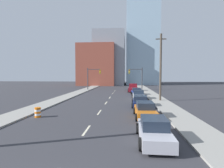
{
  "coord_description": "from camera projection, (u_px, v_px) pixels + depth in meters",
  "views": [
    {
      "loc": [
        2.88,
        -3.96,
        4.06
      ],
      "look_at": [
        0.04,
        31.2,
        2.2
      ],
      "focal_mm": 28.0,
      "sensor_mm": 36.0,
      "label": 1
    }
  ],
  "objects": [
    {
      "name": "sidewalk_right",
      "position": [
        144.0,
        89.0,
        50.83
      ],
      "size": [
        2.83,
        94.61,
        0.14
      ],
      "color": "gray",
      "rests_on": "ground"
    },
    {
      "name": "building_office_center",
      "position": [
        110.0,
        60.0,
        73.94
      ],
      "size": [
        12.0,
        20.0,
        21.05
      ],
      "color": "gray",
      "rests_on": "ground"
    },
    {
      "name": "lane_stripe_at_27m",
      "position": [
        110.0,
        98.0,
        31.1
      ],
      "size": [
        0.16,
        2.4,
        0.01
      ],
      "primitive_type": "cube",
      "color": "beige",
      "rests_on": "ground"
    },
    {
      "name": "building_brick_left",
      "position": [
        98.0,
        65.0,
        70.48
      ],
      "size": [
        14.0,
        16.0,
        15.69
      ],
      "color": "brown",
      "rests_on": "ground"
    },
    {
      "name": "utility_pole_right_mid",
      "position": [
        161.0,
        67.0,
        26.7
      ],
      "size": [
        1.6,
        0.32,
        10.3
      ],
      "color": "#473D33",
      "rests_on": "ground"
    },
    {
      "name": "traffic_signal_right",
      "position": [
        138.0,
        76.0,
        45.52
      ],
      "size": [
        3.63,
        0.35,
        5.91
      ],
      "color": "#38383D",
      "rests_on": "ground"
    },
    {
      "name": "lane_stripe_at_40m",
      "position": [
        115.0,
        91.0,
        44.36
      ],
      "size": [
        0.16,
        2.4,
        0.01
      ],
      "primitive_type": "cube",
      "color": "beige",
      "rests_on": "ground"
    },
    {
      "name": "traffic_barrel",
      "position": [
        38.0,
        112.0,
        16.67
      ],
      "size": [
        0.56,
        0.56,
        0.95
      ],
      "color": "orange",
      "rests_on": "ground"
    },
    {
      "name": "pickup_truck_maroon",
      "position": [
        133.0,
        88.0,
        42.29
      ],
      "size": [
        2.64,
        6.3,
        1.91
      ],
      "rotation": [
        0.0,
        0.0,
        -0.05
      ],
      "color": "maroon",
      "rests_on": "ground"
    },
    {
      "name": "sidewalk_left",
      "position": [
        90.0,
        88.0,
        52.11
      ],
      "size": [
        2.83,
        94.61,
        0.14
      ],
      "color": "gray",
      "rests_on": "ground"
    },
    {
      "name": "lane_stripe_at_21m",
      "position": [
        106.0,
        103.0,
        25.27
      ],
      "size": [
        0.16,
        2.4,
        0.01
      ],
      "primitive_type": "cube",
      "color": "beige",
      "rests_on": "ground"
    },
    {
      "name": "sedan_blue",
      "position": [
        137.0,
        92.0,
        34.96
      ],
      "size": [
        2.24,
        4.66,
        1.42
      ],
      "rotation": [
        0.0,
        0.0,
        0.03
      ],
      "color": "navy",
      "rests_on": "ground"
    },
    {
      "name": "lane_stripe_at_34m",
      "position": [
        113.0,
        93.0,
        38.14
      ],
      "size": [
        0.16,
        2.4,
        0.01
      ],
      "primitive_type": "cube",
      "color": "beige",
      "rests_on": "ground"
    },
    {
      "name": "sedan_silver",
      "position": [
        154.0,
        131.0,
        10.59
      ],
      "size": [
        2.04,
        4.47,
        1.47
      ],
      "rotation": [
        0.0,
        0.0,
        -0.01
      ],
      "color": "#B2B2BC",
      "rests_on": "ground"
    },
    {
      "name": "lane_stripe_at_8m",
      "position": [
        87.0,
        130.0,
        12.79
      ],
      "size": [
        0.16,
        2.4,
        0.01
      ],
      "primitive_type": "cube",
      "color": "beige",
      "rests_on": "ground"
    },
    {
      "name": "traffic_signal_left",
      "position": [
        91.0,
        76.0,
        46.52
      ],
      "size": [
        3.63,
        0.35,
        5.91
      ],
      "color": "#38383D",
      "rests_on": "ground"
    },
    {
      "name": "lane_stripe_at_15m",
      "position": [
        99.0,
        112.0,
        18.92
      ],
      "size": [
        0.16,
        2.4,
        0.01
      ],
      "primitive_type": "cube",
      "color": "beige",
      "rests_on": "ground"
    },
    {
      "name": "sedan_white",
      "position": [
        138.0,
        95.0,
        29.0
      ],
      "size": [
        2.3,
        4.66,
        1.51
      ],
      "rotation": [
        0.0,
        0.0,
        -0.04
      ],
      "color": "silver",
      "rests_on": "ground"
    },
    {
      "name": "building_glass_right",
      "position": [
        141.0,
        44.0,
        76.48
      ],
      "size": [
        13.0,
        20.0,
        35.36
      ],
      "color": "#99B7CC",
      "rests_on": "ground"
    },
    {
      "name": "sedan_orange",
      "position": [
        145.0,
        110.0,
        16.59
      ],
      "size": [
        2.09,
        4.62,
        1.49
      ],
      "rotation": [
        0.0,
        0.0,
        0.02
      ],
      "color": "orange",
      "rests_on": "ground"
    },
    {
      "name": "sedan_navy",
      "position": [
        140.0,
        101.0,
        22.47
      ],
      "size": [
        2.33,
        4.82,
        1.37
      ],
      "rotation": [
        0.0,
        0.0,
        -0.05
      ],
      "color": "#141E47",
      "rests_on": "ground"
    }
  ]
}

